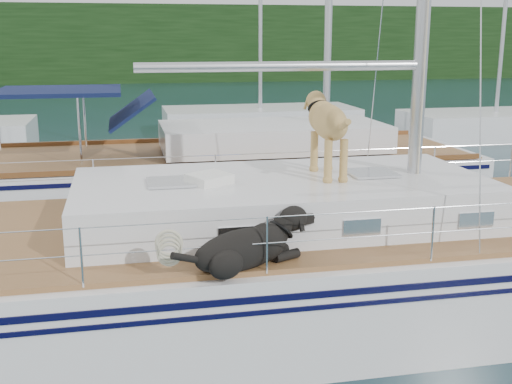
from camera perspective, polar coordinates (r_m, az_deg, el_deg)
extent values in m
plane|color=black|center=(8.57, -3.05, -10.93)|extent=(120.00, 120.00, 0.00)
cube|color=black|center=(52.72, -10.92, 12.81)|extent=(90.00, 3.00, 6.00)
cube|color=#595147|center=(54.00, -10.84, 10.28)|extent=(92.00, 1.00, 1.20)
cube|color=silver|center=(8.38, -3.09, -7.82)|extent=(12.00, 3.80, 1.40)
cube|color=#905E39|center=(8.14, -3.16, -3.03)|extent=(11.52, 3.50, 0.06)
cube|color=silver|center=(8.21, 2.34, -0.66)|extent=(5.20, 2.50, 0.55)
cylinder|color=silver|center=(7.96, 2.46, 11.10)|extent=(3.60, 0.12, 0.12)
cylinder|color=silver|center=(6.32, -0.79, -2.37)|extent=(10.56, 0.01, 0.01)
cylinder|color=silver|center=(9.68, -4.80, 3.24)|extent=(10.56, 0.01, 0.01)
cube|color=#1E3CBE|center=(9.36, -2.15, -0.42)|extent=(0.87, 0.74, 0.06)
cube|color=silver|center=(7.84, -4.17, 1.16)|extent=(0.62, 0.59, 0.12)
torus|color=beige|center=(6.28, -7.75, -4.51)|extent=(0.35, 0.13, 0.34)
cube|color=silver|center=(13.98, -3.31, 0.77)|extent=(11.00, 3.50, 1.30)
cube|color=#905E39|center=(13.85, -3.35, 3.39)|extent=(10.56, 3.29, 0.06)
cube|color=silver|center=(14.02, 1.50, 4.98)|extent=(4.80, 2.30, 0.55)
cube|color=#101D42|center=(13.57, -17.07, 8.57)|extent=(2.40, 2.30, 0.08)
cube|color=silver|center=(24.47, 0.38, 6.23)|extent=(7.20, 3.00, 1.10)
cube|color=silver|center=(24.74, 20.46, 5.46)|extent=(6.40, 3.00, 1.10)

